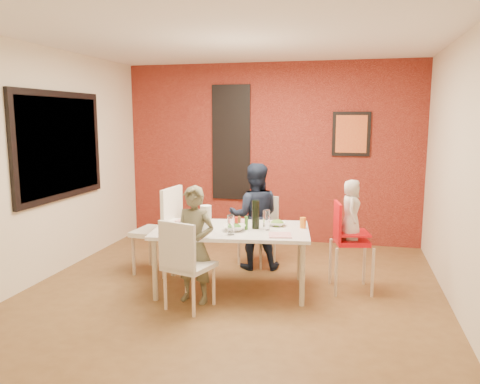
% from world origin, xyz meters
% --- Properties ---
extents(ground, '(4.50, 4.50, 0.00)m').
position_xyz_m(ground, '(0.00, 0.00, 0.00)').
color(ground, brown).
rests_on(ground, ground).
extents(ceiling, '(4.50, 4.50, 0.02)m').
position_xyz_m(ceiling, '(0.00, 0.00, 2.70)').
color(ceiling, white).
rests_on(ceiling, wall_back).
extents(wall_back, '(4.50, 0.02, 2.70)m').
position_xyz_m(wall_back, '(0.00, 2.25, 1.35)').
color(wall_back, '#F1E4C7').
rests_on(wall_back, ground).
extents(wall_front, '(4.50, 0.02, 2.70)m').
position_xyz_m(wall_front, '(0.00, -2.25, 1.35)').
color(wall_front, '#F1E4C7').
rests_on(wall_front, ground).
extents(wall_left, '(0.02, 4.50, 2.70)m').
position_xyz_m(wall_left, '(-2.25, 0.00, 1.35)').
color(wall_left, '#F1E4C7').
rests_on(wall_left, ground).
extents(wall_right, '(0.02, 4.50, 2.70)m').
position_xyz_m(wall_right, '(2.25, 0.00, 1.35)').
color(wall_right, '#F1E4C7').
rests_on(wall_right, ground).
extents(brick_accent_wall, '(4.50, 0.02, 2.70)m').
position_xyz_m(brick_accent_wall, '(0.00, 2.23, 1.35)').
color(brick_accent_wall, maroon).
rests_on(brick_accent_wall, ground).
extents(picture_window_frame, '(0.05, 1.70, 1.30)m').
position_xyz_m(picture_window_frame, '(-2.22, 0.20, 1.55)').
color(picture_window_frame, black).
rests_on(picture_window_frame, wall_left).
extents(picture_window_pane, '(0.02, 1.55, 1.15)m').
position_xyz_m(picture_window_pane, '(-2.21, 0.20, 1.55)').
color(picture_window_pane, black).
rests_on(picture_window_pane, wall_left).
extents(glassblock_strip, '(0.55, 0.03, 1.70)m').
position_xyz_m(glassblock_strip, '(-0.60, 2.21, 1.50)').
color(glassblock_strip, silver).
rests_on(glassblock_strip, wall_back).
extents(glassblock_surround, '(0.60, 0.03, 1.76)m').
position_xyz_m(glassblock_surround, '(-0.60, 2.21, 1.50)').
color(glassblock_surround, black).
rests_on(glassblock_surround, wall_back).
extents(art_print_frame, '(0.54, 0.03, 0.64)m').
position_xyz_m(art_print_frame, '(1.20, 2.21, 1.65)').
color(art_print_frame, black).
rests_on(art_print_frame, wall_back).
extents(art_print_canvas, '(0.44, 0.01, 0.54)m').
position_xyz_m(art_print_canvas, '(1.20, 2.19, 1.65)').
color(art_print_canvas, orange).
rests_on(art_print_canvas, wall_back).
extents(dining_table, '(1.78, 1.14, 0.69)m').
position_xyz_m(dining_table, '(-0.02, 0.01, 0.63)').
color(dining_table, white).
rests_on(dining_table, ground).
extents(chair_near, '(0.53, 0.53, 0.91)m').
position_xyz_m(chair_near, '(-0.33, -0.65, 0.51)').
color(chair_near, beige).
rests_on(chair_near, ground).
extents(chair_far, '(0.53, 0.53, 0.88)m').
position_xyz_m(chair_far, '(0.09, 1.05, 0.49)').
color(chair_far, silver).
rests_on(chair_far, ground).
extents(chair_left, '(0.54, 0.54, 1.06)m').
position_xyz_m(chair_left, '(-0.98, 0.36, 0.59)').
color(chair_left, white).
rests_on(chair_left, ground).
extents(high_chair, '(0.49, 0.49, 0.98)m').
position_xyz_m(high_chair, '(1.21, 0.28, 0.59)').
color(high_chair, red).
rests_on(high_chair, ground).
extents(child_near, '(0.48, 0.35, 1.21)m').
position_xyz_m(child_near, '(-0.31, -0.41, 0.60)').
color(child_near, brown).
rests_on(child_near, ground).
extents(child_far, '(0.74, 0.63, 1.33)m').
position_xyz_m(child_far, '(0.06, 0.82, 0.67)').
color(child_far, black).
rests_on(child_far, ground).
extents(toddler, '(0.22, 0.33, 0.65)m').
position_xyz_m(toddler, '(1.24, 0.29, 0.91)').
color(toddler, beige).
rests_on(toddler, high_chair).
extents(plate_near_left, '(0.22, 0.22, 0.01)m').
position_xyz_m(plate_near_left, '(-0.31, -0.41, 0.70)').
color(plate_near_left, white).
rests_on(plate_near_left, dining_table).
extents(plate_far_mid, '(0.24, 0.24, 0.01)m').
position_xyz_m(plate_far_mid, '(-0.04, 0.36, 0.70)').
color(plate_far_mid, silver).
rests_on(plate_far_mid, dining_table).
extents(plate_near_right, '(0.27, 0.27, 0.01)m').
position_xyz_m(plate_near_right, '(0.54, -0.18, 0.70)').
color(plate_near_right, white).
rests_on(plate_near_right, dining_table).
extents(plate_far_left, '(0.27, 0.27, 0.01)m').
position_xyz_m(plate_far_left, '(-0.62, 0.25, 0.70)').
color(plate_far_left, silver).
rests_on(plate_far_left, dining_table).
extents(salad_bowl_a, '(0.28, 0.28, 0.06)m').
position_xyz_m(salad_bowl_a, '(0.03, -0.07, 0.72)').
color(salad_bowl_a, white).
rests_on(salad_bowl_a, dining_table).
extents(salad_bowl_b, '(0.20, 0.20, 0.05)m').
position_xyz_m(salad_bowl_b, '(0.44, 0.25, 0.72)').
color(salad_bowl_b, white).
rests_on(salad_bowl_b, dining_table).
extents(wine_bottle, '(0.08, 0.08, 0.31)m').
position_xyz_m(wine_bottle, '(0.23, 0.06, 0.85)').
color(wine_bottle, black).
rests_on(wine_bottle, dining_table).
extents(wine_glass_a, '(0.07, 0.07, 0.21)m').
position_xyz_m(wine_glass_a, '(0.04, -0.26, 0.80)').
color(wine_glass_a, white).
rests_on(wine_glass_a, dining_table).
extents(wine_glass_b, '(0.08, 0.08, 0.21)m').
position_xyz_m(wine_glass_b, '(0.35, 0.04, 0.80)').
color(wine_glass_b, white).
rests_on(wine_glass_b, dining_table).
extents(paper_towel_roll, '(0.12, 0.12, 0.27)m').
position_xyz_m(paper_towel_roll, '(-0.27, -0.13, 0.83)').
color(paper_towel_roll, white).
rests_on(paper_towel_roll, dining_table).
extents(condiment_red, '(0.04, 0.04, 0.14)m').
position_xyz_m(condiment_red, '(0.04, -0.06, 0.76)').
color(condiment_red, red).
rests_on(condiment_red, dining_table).
extents(condiment_green, '(0.04, 0.04, 0.14)m').
position_xyz_m(condiment_green, '(0.14, -0.01, 0.77)').
color(condiment_green, '#366E24').
rests_on(condiment_green, dining_table).
extents(condiment_brown, '(0.03, 0.03, 0.13)m').
position_xyz_m(condiment_brown, '(0.05, 0.05, 0.76)').
color(condiment_brown, brown).
rests_on(condiment_brown, dining_table).
extents(sippy_cup, '(0.07, 0.07, 0.12)m').
position_xyz_m(sippy_cup, '(0.73, 0.21, 0.75)').
color(sippy_cup, orange).
rests_on(sippy_cup, dining_table).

